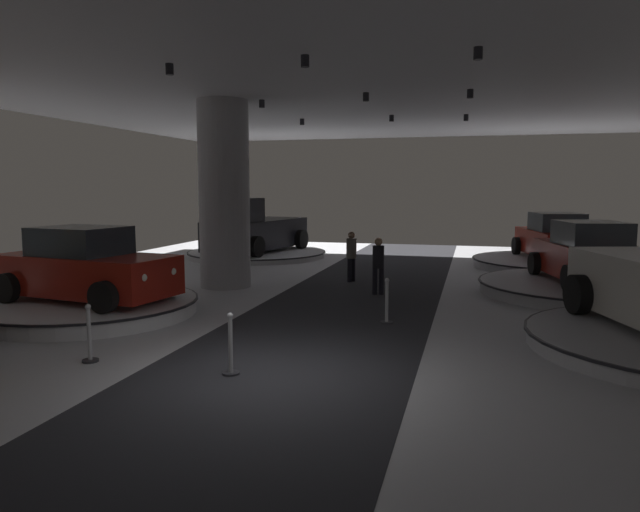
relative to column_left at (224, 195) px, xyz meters
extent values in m
cube|color=silver|center=(4.18, -7.64, -2.77)|extent=(24.00, 44.00, 0.05)
cube|color=#2D2D33|center=(4.18, -7.64, -2.75)|extent=(4.40, 44.00, 0.01)
cube|color=silver|center=(4.18, -7.64, 2.80)|extent=(24.00, 44.00, 0.10)
cylinder|color=black|center=(1.22, -5.24, 2.57)|extent=(0.16, 0.16, 0.22)
cylinder|color=black|center=(1.29, -0.18, 2.57)|extent=(0.16, 0.16, 0.22)
cylinder|color=black|center=(1.07, 4.54, 2.57)|extent=(0.16, 0.16, 0.22)
cylinder|color=black|center=(4.05, -5.27, 2.57)|extent=(0.16, 0.16, 0.22)
cylinder|color=black|center=(4.36, -0.67, 2.57)|extent=(0.16, 0.16, 0.22)
cylinder|color=black|center=(4.36, 4.25, 2.57)|extent=(0.16, 0.16, 0.22)
cylinder|color=black|center=(7.17, -5.10, 2.57)|extent=(0.16, 0.16, 0.22)
cylinder|color=black|center=(7.00, -0.52, 2.57)|extent=(0.16, 0.16, 0.22)
cylinder|color=black|center=(6.83, 4.72, 2.57)|extent=(0.16, 0.16, 0.22)
cylinder|color=#ADADB2|center=(0.00, 0.00, 0.00)|extent=(1.50, 1.50, 5.50)
cylinder|color=#B7B7BC|center=(10.27, 1.31, -2.58)|extent=(5.70, 5.70, 0.34)
cylinder|color=black|center=(10.27, 1.31, -2.44)|extent=(5.82, 5.82, 0.05)
cube|color=maroon|center=(10.27, 1.31, -1.80)|extent=(2.61, 4.48, 0.90)
cube|color=#2D3842|center=(10.30, 1.16, -1.05)|extent=(1.91, 2.17, 0.70)
cylinder|color=black|center=(9.00, 2.51, -2.07)|extent=(0.35, 0.71, 0.68)
cylinder|color=black|center=(10.96, 2.91, -2.07)|extent=(0.35, 0.71, 0.68)
cylinder|color=black|center=(9.57, -0.29, -2.07)|extent=(0.35, 0.71, 0.68)
sphere|color=white|center=(9.37, 3.22, -1.69)|extent=(0.18, 0.18, 0.18)
sphere|color=white|center=(10.34, 3.42, -1.69)|extent=(0.18, 0.18, 0.18)
cylinder|color=silver|center=(-1.50, -4.48, -2.57)|extent=(4.97, 4.97, 0.36)
cylinder|color=black|center=(-1.50, -4.48, -2.42)|extent=(5.07, 5.07, 0.05)
cube|color=maroon|center=(-1.50, -4.48, -1.78)|extent=(4.42, 2.39, 0.90)
cube|color=#2D3842|center=(-1.65, -4.46, -1.03)|extent=(2.11, 1.82, 0.70)
cylinder|color=black|center=(0.06, -3.70, -2.05)|extent=(0.70, 0.32, 0.68)
cylinder|color=black|center=(-0.23, -5.68, -2.05)|extent=(0.70, 0.32, 0.68)
cylinder|color=black|center=(-2.76, -3.28, -2.05)|extent=(0.70, 0.32, 0.68)
cylinder|color=black|center=(-3.06, -5.26, -2.05)|extent=(0.70, 0.32, 0.68)
sphere|color=white|center=(0.61, -4.29, -1.67)|extent=(0.18, 0.18, 0.18)
sphere|color=white|center=(0.47, -5.27, -1.67)|extent=(0.18, 0.18, 0.18)
cylinder|color=#B7B7BC|center=(10.08, 6.78, -2.58)|extent=(5.71, 5.71, 0.34)
cylinder|color=black|center=(10.08, 6.78, -2.44)|extent=(5.82, 5.82, 0.05)
cube|color=maroon|center=(10.08, 6.78, -1.80)|extent=(2.54, 4.46, 0.90)
cube|color=#2D3842|center=(10.11, 6.64, -1.06)|extent=(1.88, 2.15, 0.70)
cylinder|color=black|center=(8.83, 8.00, -2.07)|extent=(0.34, 0.71, 0.68)
cylinder|color=black|center=(10.80, 8.37, -2.07)|extent=(0.34, 0.71, 0.68)
cylinder|color=black|center=(9.36, 5.20, -2.07)|extent=(0.34, 0.71, 0.68)
cylinder|color=black|center=(11.32, 5.56, -2.07)|extent=(0.34, 0.71, 0.68)
sphere|color=white|center=(9.21, 8.72, -1.69)|extent=(0.18, 0.18, 0.18)
sphere|color=white|center=(10.19, 8.90, -1.69)|extent=(0.18, 0.18, 0.18)
cylinder|color=black|center=(9.36, -2.97, -2.02)|extent=(0.51, 0.89, 0.84)
cylinder|color=silver|center=(-1.78, 7.25, -2.63)|extent=(5.78, 5.78, 0.24)
cylinder|color=black|center=(-1.78, 7.25, -2.54)|extent=(5.90, 5.90, 0.05)
cube|color=black|center=(-1.78, 7.25, -1.76)|extent=(3.11, 5.61, 1.20)
cube|color=black|center=(-2.11, 5.59, -0.71)|extent=(2.20, 2.04, 1.00)
cube|color=#28333D|center=(-2.01, 6.09, -0.71)|extent=(1.73, 0.43, 0.75)
cylinder|color=black|center=(-0.99, 5.20, -2.09)|extent=(0.44, 0.88, 0.84)
cylinder|color=black|center=(-3.30, 5.67, -2.09)|extent=(0.44, 0.88, 0.84)
cylinder|color=black|center=(-0.25, 8.84, -2.09)|extent=(0.44, 0.88, 0.84)
cylinder|color=black|center=(-2.56, 9.30, -2.09)|extent=(0.44, 0.88, 0.84)
cylinder|color=black|center=(4.75, -0.17, -2.35)|extent=(0.14, 0.14, 0.80)
cylinder|color=black|center=(4.58, -0.20, -2.35)|extent=(0.14, 0.14, 0.80)
cylinder|color=black|center=(4.66, -0.19, -1.69)|extent=(0.32, 0.32, 0.62)
sphere|color=tan|center=(4.66, -0.19, -1.27)|extent=(0.22, 0.22, 0.22)
cylinder|color=black|center=(3.45, 1.73, -2.35)|extent=(0.14, 0.14, 0.80)
cylinder|color=black|center=(3.53, 1.88, -2.35)|extent=(0.14, 0.14, 0.80)
cylinder|color=#6B665B|center=(3.49, 1.80, -1.69)|extent=(0.32, 0.32, 0.62)
sphere|color=#99755B|center=(3.49, 1.80, -1.27)|extent=(0.22, 0.22, 0.22)
cylinder|color=#333338|center=(0.89, -7.68, -2.73)|extent=(0.28, 0.28, 0.04)
cylinder|color=#B2B2B7|center=(0.89, -7.68, -2.27)|extent=(0.07, 0.07, 0.96)
sphere|color=#B2B2B7|center=(0.89, -7.68, -1.79)|extent=(0.10, 0.10, 0.10)
cylinder|color=#333338|center=(5.40, -3.55, -2.73)|extent=(0.28, 0.28, 0.04)
cylinder|color=#B2B2B7|center=(5.40, -3.55, -2.27)|extent=(0.07, 0.07, 0.96)
sphere|color=#B2B2B7|center=(5.40, -3.55, -1.79)|extent=(0.10, 0.10, 0.10)
cylinder|color=#333338|center=(3.50, -7.70, -2.73)|extent=(0.28, 0.28, 0.04)
cylinder|color=#B2B2B7|center=(3.50, -7.70, -2.27)|extent=(0.07, 0.07, 0.96)
sphere|color=#B2B2B7|center=(3.50, -7.70, -1.79)|extent=(0.10, 0.10, 0.10)
camera|label=1|loc=(7.19, -16.07, 0.23)|focal=32.73mm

